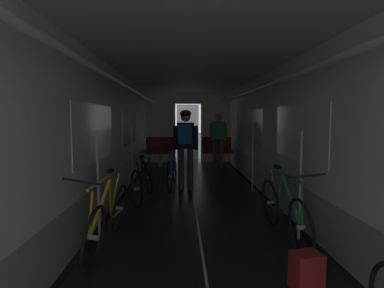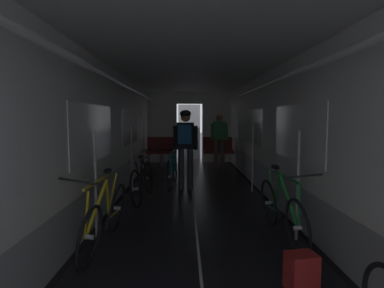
% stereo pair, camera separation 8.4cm
% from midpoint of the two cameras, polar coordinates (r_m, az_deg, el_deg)
% --- Properties ---
extents(train_car_shell, '(3.14, 12.34, 2.57)m').
position_cam_midpoint_polar(train_car_shell, '(5.27, 0.83, 6.39)').
color(train_car_shell, black).
rests_on(train_car_shell, ground).
extents(bench_seat_far_left, '(0.98, 0.51, 0.95)m').
position_cam_midpoint_polar(bench_seat_far_left, '(9.82, -5.42, -0.92)').
color(bench_seat_far_left, gray).
rests_on(bench_seat_far_left, ground).
extents(bench_seat_far_right, '(0.98, 0.51, 0.95)m').
position_cam_midpoint_polar(bench_seat_far_right, '(9.85, 5.08, -0.90)').
color(bench_seat_far_right, gray).
rests_on(bench_seat_far_right, ground).
extents(bicycle_green, '(0.44, 1.69, 0.95)m').
position_cam_midpoint_polar(bicycle_green, '(4.19, 16.87, -11.66)').
color(bicycle_green, black).
rests_on(bicycle_green, ground).
extents(bicycle_yellow, '(0.45, 1.70, 0.96)m').
position_cam_midpoint_polar(bicycle_yellow, '(3.90, -15.35, -12.89)').
color(bicycle_yellow, black).
rests_on(bicycle_yellow, ground).
extents(bicycle_black, '(0.48, 1.69, 0.95)m').
position_cam_midpoint_polar(bicycle_black, '(5.91, -8.74, -6.68)').
color(bicycle_black, black).
rests_on(bicycle_black, ground).
extents(person_cyclist_aisle, '(0.54, 0.41, 1.73)m').
position_cam_midpoint_polar(person_cyclist_aisle, '(6.57, -0.87, 0.63)').
color(person_cyclist_aisle, '#2D2D33').
rests_on(person_cyclist_aisle, ground).
extents(bicycle_teal_in_aisle, '(0.44, 1.69, 0.94)m').
position_cam_midpoint_polar(bicycle_teal_in_aisle, '(6.92, -3.38, -4.90)').
color(bicycle_teal_in_aisle, black).
rests_on(bicycle_teal_in_aisle, ground).
extents(person_standing_near_bench, '(0.53, 0.23, 1.69)m').
position_cam_midpoint_polar(person_standing_near_bench, '(9.45, 5.37, 1.33)').
color(person_standing_near_bench, brown).
rests_on(person_standing_near_bench, ground).
extents(backpack_on_floor, '(0.29, 0.25, 0.34)m').
position_cam_midpoint_polar(backpack_on_floor, '(3.17, 20.52, -21.44)').
color(backpack_on_floor, maroon).
rests_on(backpack_on_floor, ground).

